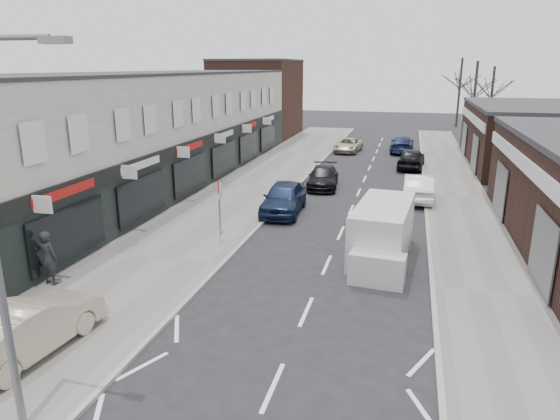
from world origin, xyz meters
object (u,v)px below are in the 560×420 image
Objects in this scene: sedan_on_pavement at (28,328)px; white_van at (382,234)px; parked_car_left_a at (284,198)px; parked_car_left_c at (348,145)px; parked_car_left_b at (323,177)px; parked_car_right_c at (402,144)px; pedestrian at (48,258)px; parked_car_right_a at (418,187)px; warning_sign at (220,190)px; parked_car_right_b at (411,158)px.

white_van is at bearing -126.47° from sedan_on_pavement.
parked_car_left_a is (3.20, 14.93, -0.04)m from sedan_on_pavement.
parked_car_left_b is at bearing -84.24° from parked_car_left_c.
parked_car_right_c is (0.20, 26.74, -0.32)m from white_van.
parked_car_left_c is 0.88× the size of parked_car_right_c.
pedestrian is 32.11m from parked_car_left_c.
parked_car_right_a is at bearing -121.07° from pedestrian.
parked_car_right_a is at bearing -112.12° from sedan_on_pavement.
parked_car_right_a is 17.01m from parked_car_right_c.
warning_sign is 11.31m from parked_car_left_b.
parked_car_right_c is (11.25, 32.43, -0.37)m from pedestrian.
white_van reaches higher than parked_car_left_a.
pedestrian reaches higher than parked_car_left_c.
sedan_on_pavement is at bearing -97.91° from warning_sign.
parked_car_left_a is at bearing 69.06° from warning_sign.
parked_car_right_b reaches higher than parked_car_right_c.
parked_car_left_c is at bearing -68.89° from parked_car_right_a.
parked_car_left_a is 1.09× the size of parked_car_left_c.
warning_sign reaches higher than white_van.
sedan_on_pavement is 30.47m from parked_car_right_b.
warning_sign reaches higher than parked_car_right_a.
parked_car_right_b is 7.48m from parked_car_right_c.
parked_car_right_b is at bearing -103.05° from sedan_on_pavement.
parked_car_left_b is at bearing -103.12° from pedestrian.
pedestrian is at bearing -96.54° from parked_car_left_c.
pedestrian is 19.91m from parked_car_right_a.
parked_car_right_b is (8.21, 18.57, -1.42)m from warning_sign.
sedan_on_pavement is at bearing 75.83° from parked_car_right_b.
parked_car_right_a is 0.92× the size of parked_car_right_c.
sedan_on_pavement is at bearing -104.76° from parked_car_left_a.
sedan_on_pavement is at bearing 130.11° from pedestrian.
sedan_on_pavement reaches higher than parked_car_left_c.
pedestrian is (-3.89, -6.43, -1.11)m from warning_sign.
parked_car_left_c is (-4.51, 25.75, -0.43)m from white_van.
parked_car_left_a is 1.06× the size of parked_car_left_b.
parked_car_right_c is at bearing -101.15° from pedestrian.
white_van is 19.34m from parked_car_right_b.
warning_sign is 20.35m from parked_car_right_b.
white_van is 12.41m from parked_car_left_b.
parked_car_left_a is at bearing -105.03° from parked_car_left_b.
warning_sign is at bearing -92.51° from sedan_on_pavement.
parked_car_left_b is at bearing -16.77° from parked_car_right_a.
parked_car_right_c reaches higher than parked_car_left_b.
parked_car_right_a is at bearing 96.97° from parked_car_right_b.
white_van is at bearing -5.94° from warning_sign.
warning_sign reaches higher than parked_car_left_b.
white_van is 1.29× the size of parked_car_left_b.
white_van is 1.17× the size of parked_car_right_c.
white_van is at bearing 91.18° from parked_car_right_b.
pedestrian is at bearing 68.46° from parked_car_right_b.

